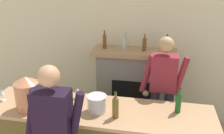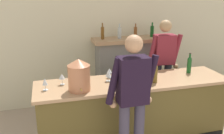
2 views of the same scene
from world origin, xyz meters
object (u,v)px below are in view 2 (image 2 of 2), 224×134
object	(u,v)px
wine_glass_front_right	(108,74)
wine_glass_by_dispenser	(62,77)
person_customer	(132,99)
wine_glass_mid_counter	(109,71)
wine_bottle_cabernet_heavy	(189,64)
wine_bottle_merlot_tall	(155,73)
wine_glass_front_left	(45,82)
ice_bucket_steel	(136,75)
copper_dispenser	(79,75)
fireplace_stone	(127,70)
person_bartender	(163,64)
wine_bottle_port_short	(79,71)

from	to	relation	value
wine_glass_front_right	wine_glass_by_dispenser	bearing A→B (deg)	176.33
person_customer	wine_glass_mid_counter	xyz separation A→B (m)	(-0.05, 0.88, 0.08)
wine_glass_mid_counter	wine_bottle_cabernet_heavy	bearing A→B (deg)	-4.46
wine_bottle_merlot_tall	wine_glass_front_right	bearing A→B (deg)	161.07
wine_glass_front_left	wine_glass_front_right	distance (m)	0.90
ice_bucket_steel	wine_glass_front_left	size ratio (longest dim) A/B	1.42
copper_dispenser	wine_glass_front_left	size ratio (longest dim) A/B	2.56
copper_dispenser	wine_glass_by_dispenser	size ratio (longest dim) A/B	2.71
copper_dispenser	wine_bottle_cabernet_heavy	bearing A→B (deg)	8.55
fireplace_stone	wine_glass_by_dispenser	world-z (taller)	fireplace_stone
wine_glass_mid_counter	wine_glass_front_right	xyz separation A→B (m)	(-0.05, -0.14, 0.01)
fireplace_stone	person_bartender	size ratio (longest dim) A/B	0.95
copper_dispenser	wine_bottle_port_short	bearing A→B (deg)	82.87
ice_bucket_steel	wine_glass_front_left	xyz separation A→B (m)	(-1.28, 0.01, 0.01)
wine_bottle_cabernet_heavy	wine_glass_mid_counter	bearing A→B (deg)	175.54
wine_bottle_cabernet_heavy	wine_bottle_merlot_tall	xyz separation A→B (m)	(-0.72, -0.26, 0.00)
fireplace_stone	wine_glass_mid_counter	world-z (taller)	fireplace_stone
fireplace_stone	person_bartender	world-z (taller)	person_bartender
copper_dispenser	wine_glass_front_right	size ratio (longest dim) A/B	2.74
wine_bottle_cabernet_heavy	wine_glass_front_right	xyz separation A→B (m)	(-1.35, -0.04, -0.03)
wine_bottle_port_short	wine_glass_mid_counter	world-z (taller)	wine_bottle_port_short
fireplace_stone	wine_bottle_merlot_tall	xyz separation A→B (m)	(-0.05, -1.41, 0.41)
ice_bucket_steel	person_bartender	bearing A→B (deg)	41.76
person_customer	wine_bottle_port_short	xyz separation A→B (m)	(-0.52, 0.86, 0.13)
person_bartender	wine_glass_mid_counter	distance (m)	1.20
ice_bucket_steel	wine_glass_mid_counter	size ratio (longest dim) A/B	1.61
wine_bottle_port_short	wine_bottle_merlot_tall	xyz separation A→B (m)	(1.05, -0.34, -0.00)
person_bartender	wine_glass_mid_counter	xyz separation A→B (m)	(-1.11, -0.43, 0.09)
wine_glass_mid_counter	person_customer	bearing A→B (deg)	-86.52
person_customer	person_bartender	xyz separation A→B (m)	(1.06, 1.31, -0.01)
person_customer	fireplace_stone	bearing A→B (deg)	73.31
wine_bottle_port_short	ice_bucket_steel	bearing A→B (deg)	-16.97
wine_bottle_cabernet_heavy	wine_glass_by_dispenser	size ratio (longest dim) A/B	2.03
person_customer	wine_bottle_cabernet_heavy	xyz separation A→B (m)	(1.24, 0.78, 0.12)
fireplace_stone	copper_dispenser	xyz separation A→B (m)	(-1.14, -1.43, 0.48)
ice_bucket_steel	wine_glass_front_left	bearing A→B (deg)	179.41
wine_glass_front_left	wine_glass_by_dispenser	size ratio (longest dim) A/B	1.06
copper_dispenser	wine_glass_by_dispenser	bearing A→B (deg)	127.19
person_customer	wine_glass_mid_counter	bearing A→B (deg)	93.48
copper_dispenser	fireplace_stone	bearing A→B (deg)	51.25
wine_glass_by_dispenser	copper_dispenser	bearing A→B (deg)	-52.81
wine_glass_front_left	fireplace_stone	bearing A→B (deg)	39.51
fireplace_stone	person_customer	world-z (taller)	person_customer
wine_bottle_port_short	wine_glass_front_right	size ratio (longest dim) A/B	2.15
copper_dispenser	wine_glass_by_dispenser	distance (m)	0.35
wine_bottle_cabernet_heavy	wine_glass_mid_counter	xyz separation A→B (m)	(-1.30, 0.10, -0.04)
person_customer	wine_bottle_port_short	world-z (taller)	person_customer
copper_dispenser	ice_bucket_steel	world-z (taller)	copper_dispenser
ice_bucket_steel	wine_glass_by_dispenser	bearing A→B (deg)	171.07
wine_bottle_cabernet_heavy	wine_glass_mid_counter	world-z (taller)	wine_bottle_cabernet_heavy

